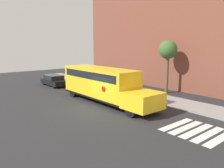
# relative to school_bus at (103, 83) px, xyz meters

# --- Properties ---
(ground_plane) EXTENTS (60.00, 60.00, 0.00)m
(ground_plane) POSITION_rel_school_bus_xyz_m (1.47, -1.86, -1.72)
(ground_plane) COLOR #28282B
(sidewalk_strip) EXTENTS (44.00, 3.00, 0.15)m
(sidewalk_strip) POSITION_rel_school_bus_xyz_m (1.47, 4.64, -1.64)
(sidewalk_strip) COLOR gray
(sidewalk_strip) RESTS_ON ground
(building_backdrop) EXTENTS (32.00, 4.00, 13.19)m
(building_backdrop) POSITION_rel_school_bus_xyz_m (1.47, 11.14, 4.88)
(building_backdrop) COLOR brown
(building_backdrop) RESTS_ON ground
(crosswalk_stripes) EXTENTS (3.30, 3.20, 0.01)m
(crosswalk_stripes) POSITION_rel_school_bus_xyz_m (8.99, 0.14, -1.71)
(crosswalk_stripes) COLOR white
(crosswalk_stripes) RESTS_ON ground
(school_bus) EXTENTS (10.59, 2.57, 3.02)m
(school_bus) POSITION_rel_school_bus_xyz_m (0.00, 0.00, 0.00)
(school_bus) COLOR yellow
(school_bus) RESTS_ON ground
(parked_car) EXTENTS (4.47, 1.89, 1.32)m
(parked_car) POSITION_rel_school_bus_xyz_m (-10.31, 0.15, -1.05)
(parked_car) COLOR black
(parked_car) RESTS_ON ground
(tree_near_sidewalk) EXTENTS (1.91, 1.91, 5.53)m
(tree_near_sidewalk) POSITION_rel_school_bus_xyz_m (1.37, 7.44, 2.72)
(tree_near_sidewalk) COLOR brown
(tree_near_sidewalk) RESTS_ON ground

